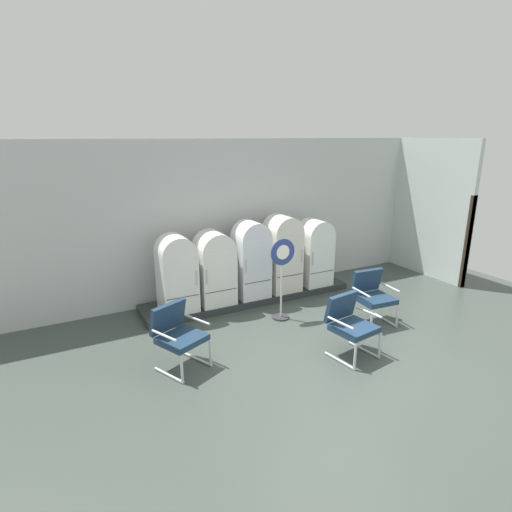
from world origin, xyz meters
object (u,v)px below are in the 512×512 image
object	(u,v)px
armchair_center	(350,322)
sign_stand	(282,279)
refrigerator_4	(315,250)
armchair_right	(372,294)
refrigerator_2	(251,257)
armchair_left	(178,332)
refrigerator_0	(177,271)
refrigerator_1	(214,266)
refrigerator_3	(282,251)

from	to	relation	value
armchair_center	sign_stand	xyz separation A→B (m)	(-0.25, 1.63, 0.24)
refrigerator_4	sign_stand	size ratio (longest dim) A/B	0.94
armchair_right	sign_stand	xyz separation A→B (m)	(-1.39, 0.90, 0.24)
refrigerator_2	armchair_left	distance (m)	2.76
refrigerator_2	refrigerator_4	bearing A→B (deg)	0.21
refrigerator_4	armchair_right	distance (m)	1.93
refrigerator_4	armchair_left	world-z (taller)	refrigerator_4
refrigerator_0	armchair_center	size ratio (longest dim) A/B	1.50
refrigerator_1	armchair_right	bearing A→B (deg)	-39.75
armchair_center	refrigerator_1	bearing A→B (deg)	113.72
armchair_center	sign_stand	size ratio (longest dim) A/B	0.63
refrigerator_2	refrigerator_4	distance (m)	1.57
armchair_left	armchair_center	distance (m)	2.63
armchair_right	refrigerator_0	bearing A→B (deg)	148.12
refrigerator_0	armchair_center	distance (m)	3.29
refrigerator_2	armchair_center	xyz separation A→B (m)	(0.38, -2.63, -0.41)
refrigerator_1	armchair_right	world-z (taller)	refrigerator_1
refrigerator_1	sign_stand	size ratio (longest dim) A/B	0.93
refrigerator_3	refrigerator_2	bearing A→B (deg)	-178.13
refrigerator_3	sign_stand	distance (m)	1.22
sign_stand	armchair_right	bearing A→B (deg)	-32.72
armchair_right	sign_stand	bearing A→B (deg)	147.28
refrigerator_3	refrigerator_4	xyz separation A→B (m)	(0.82, -0.02, -0.09)
refrigerator_4	armchair_right	bearing A→B (deg)	-91.64
refrigerator_3	armchair_left	bearing A→B (deg)	-148.29
armchair_left	armchair_center	xyz separation A→B (m)	(2.48, -0.89, 0.00)
refrigerator_0	refrigerator_2	xyz separation A→B (m)	(1.55, -0.02, 0.06)
refrigerator_0	refrigerator_3	xyz separation A→B (m)	(2.31, 0.01, 0.09)
armchair_right	refrigerator_1	bearing A→B (deg)	140.25
refrigerator_3	armchair_center	distance (m)	2.72
armchair_right	armchair_center	bearing A→B (deg)	-147.22
refrigerator_1	refrigerator_4	size ratio (longest dim) A/B	0.99
refrigerator_0	armchair_right	size ratio (longest dim) A/B	1.50
armchair_center	armchair_right	bearing A→B (deg)	32.78
refrigerator_2	refrigerator_4	size ratio (longest dim) A/B	1.08
refrigerator_4	armchair_left	size ratio (longest dim) A/B	1.50
refrigerator_0	sign_stand	bearing A→B (deg)	-31.17
refrigerator_2	refrigerator_1	bearing A→B (deg)	178.07
armchair_right	sign_stand	world-z (taller)	sign_stand
refrigerator_1	armchair_left	xyz separation A→B (m)	(-1.31, -1.76, -0.33)
refrigerator_4	armchair_center	distance (m)	2.92
refrigerator_2	armchair_left	bearing A→B (deg)	-140.41
refrigerator_3	armchair_right	size ratio (longest dim) A/B	1.66
refrigerator_1	refrigerator_4	distance (m)	2.37
refrigerator_1	armchair_right	distance (m)	3.02
armchair_left	armchair_right	xyz separation A→B (m)	(3.62, -0.16, 0.00)
refrigerator_1	sign_stand	distance (m)	1.38
sign_stand	armchair_left	bearing A→B (deg)	-161.66
refrigerator_1	armchair_center	distance (m)	2.92
refrigerator_0	armchair_center	world-z (taller)	refrigerator_0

